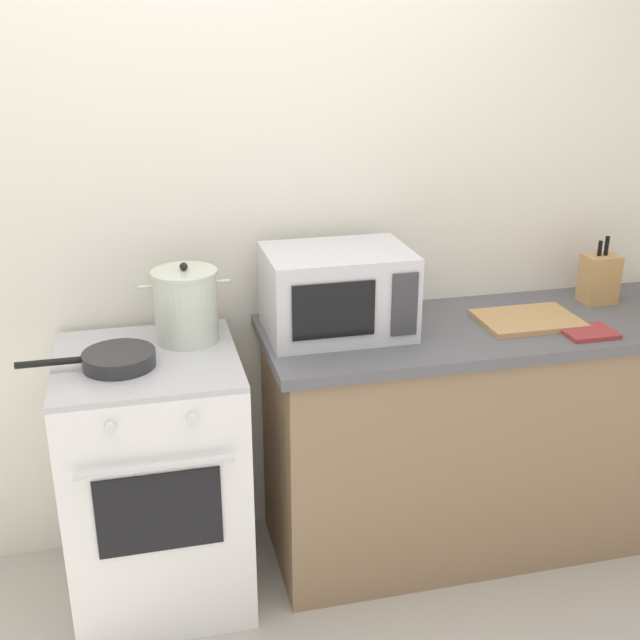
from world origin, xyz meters
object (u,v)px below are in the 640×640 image
stove (156,478)px  oven_mitt (588,332)px  microwave (337,292)px  cutting_board (528,320)px  stock_pot (186,305)px  knife_block (599,278)px  frying_pan (117,359)px

stove → oven_mitt: 1.61m
microwave → cutting_board: bearing=-6.3°
stove → microwave: microwave is taller
stock_pot → knife_block: bearing=0.5°
frying_pan → knife_block: (1.83, 0.19, 0.07)m
cutting_board → knife_block: size_ratio=1.36×
microwave → cutting_board: microwave is taller
oven_mitt → stove: bearing=174.1°
frying_pan → oven_mitt: 1.62m
stove → knife_block: size_ratio=3.47×
stove → oven_mitt: oven_mitt is taller
stove → oven_mitt: size_ratio=5.11×
stock_pot → oven_mitt: size_ratio=1.71×
frying_pan → oven_mitt: size_ratio=2.41×
stock_pot → oven_mitt: stock_pot is taller
frying_pan → knife_block: 1.85m
frying_pan → knife_block: bearing=5.9°
knife_block → microwave: bearing=-176.7°
cutting_board → stock_pot: bearing=174.1°
stove → frying_pan: size_ratio=2.12×
stove → frying_pan: frying_pan is taller
microwave → oven_mitt: size_ratio=2.78×
microwave → cutting_board: 0.72m
cutting_board → knife_block: (0.37, 0.14, 0.09)m
microwave → frying_pan: bearing=-170.6°
stove → cutting_board: cutting_board is taller
stock_pot → microwave: 0.53m
microwave → stove: bearing=-173.3°
knife_block → frying_pan: bearing=-174.1°
stove → stock_pot: stock_pot is taller
stock_pot → knife_block: size_ratio=1.16×
knife_block → stove: bearing=-175.4°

